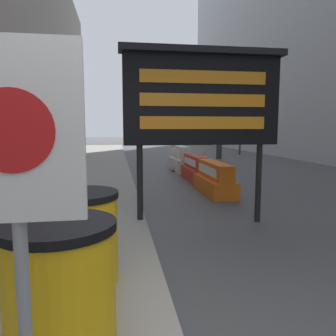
# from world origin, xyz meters

# --- Properties ---
(barrel_drum_foreground) EXTENTS (0.75, 0.75, 0.89)m
(barrel_drum_foreground) POSITION_xyz_m (-0.83, 0.33, 0.57)
(barrel_drum_foreground) COLOR yellow
(barrel_drum_foreground) RESTS_ON sidewalk_left
(barrel_drum_middle) EXTENTS (0.75, 0.75, 0.89)m
(barrel_drum_middle) POSITION_xyz_m (-0.82, 1.35, 0.57)
(barrel_drum_middle) COLOR yellow
(barrel_drum_middle) RESTS_ON sidewalk_left
(warning_sign) EXTENTS (0.57, 0.08, 1.85)m
(warning_sign) POSITION_xyz_m (-0.87, -0.38, 1.43)
(warning_sign) COLOR gray
(warning_sign) RESTS_ON sidewalk_left
(message_board) EXTENTS (2.67, 0.36, 2.87)m
(message_board) POSITION_xyz_m (0.93, 3.45, 2.09)
(message_board) COLOR black
(message_board) RESTS_ON ground_plane
(jersey_barrier_orange_far) EXTENTS (0.61, 1.92, 0.78)m
(jersey_barrier_orange_far) POSITION_xyz_m (1.93, 5.95, 0.34)
(jersey_barrier_orange_far) COLOR orange
(jersey_barrier_orange_far) RESTS_ON ground_plane
(jersey_barrier_red_striped) EXTENTS (0.51, 1.91, 0.78)m
(jersey_barrier_red_striped) POSITION_xyz_m (1.93, 8.03, 0.34)
(jersey_barrier_red_striped) COLOR red
(jersey_barrier_red_striped) RESTS_ON ground_plane
(jersey_barrier_white) EXTENTS (0.55, 2.13, 0.95)m
(jersey_barrier_white) POSITION_xyz_m (1.93, 10.48, 0.42)
(jersey_barrier_white) COLOR silver
(jersey_barrier_white) RESTS_ON ground_plane
(traffic_cone_near) EXTENTS (0.31, 0.31, 0.56)m
(traffic_cone_near) POSITION_xyz_m (1.74, 10.17, 0.27)
(traffic_cone_near) COLOR black
(traffic_cone_near) RESTS_ON ground_plane
(traffic_cone_mid) EXTENTS (0.40, 0.40, 0.71)m
(traffic_cone_mid) POSITION_xyz_m (3.18, 11.51, 0.35)
(traffic_cone_mid) COLOR black
(traffic_cone_mid) RESTS_ON ground_plane
(traffic_light_near_curb) EXTENTS (0.28, 0.44, 4.09)m
(traffic_light_near_curb) POSITION_xyz_m (0.69, 14.93, 2.96)
(traffic_light_near_curb) COLOR #2D2D30
(traffic_light_near_curb) RESTS_ON ground_plane
(traffic_light_far_side) EXTENTS (0.28, 0.45, 4.00)m
(traffic_light_far_side) POSITION_xyz_m (6.99, 17.20, 2.90)
(traffic_light_far_side) COLOR #2D2D30
(traffic_light_far_side) RESTS_ON ground_plane
(pedestrian_worker) EXTENTS (0.55, 0.49, 1.80)m
(pedestrian_worker) POSITION_xyz_m (4.89, 14.84, 1.06)
(pedestrian_worker) COLOR #333338
(pedestrian_worker) RESTS_ON ground_plane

